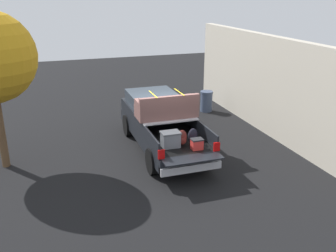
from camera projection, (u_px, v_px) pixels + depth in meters
name	position (u px, v px, depth m)	size (l,w,h in m)	color
ground_plane	(163.00, 149.00, 13.77)	(40.00, 40.00, 0.00)	black
pickup_truck	(160.00, 121.00, 13.74)	(6.05, 2.07, 2.23)	black
building_facade	(267.00, 84.00, 15.02)	(11.62, 0.36, 3.86)	beige
trash_can	(206.00, 101.00, 17.87)	(0.60, 0.60, 0.98)	#3F4C66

